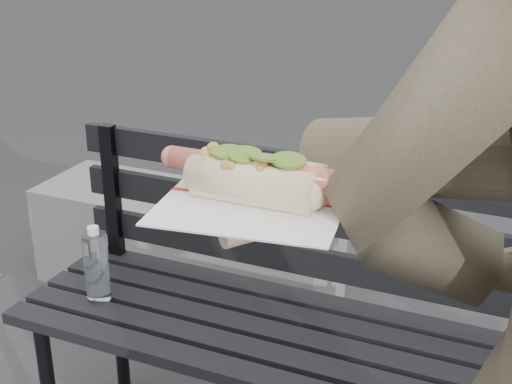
# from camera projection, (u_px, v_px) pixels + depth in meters

# --- Properties ---
(park_bench) EXTENTS (1.50, 0.44, 0.88)m
(park_bench) POSITION_uv_depth(u_px,v_px,m) (310.00, 306.00, 1.78)
(park_bench) COLOR black
(park_bench) RESTS_ON ground
(concrete_block) EXTENTS (1.20, 0.40, 0.40)m
(concrete_block) POSITION_uv_depth(u_px,v_px,m) (186.00, 243.00, 2.82)
(concrete_block) COLOR slate
(concrete_block) RESTS_ON ground
(held_hotdog) EXTENTS (0.62, 0.31, 0.20)m
(held_hotdog) POSITION_uv_depth(u_px,v_px,m) (453.00, 168.00, 0.72)
(held_hotdog) COLOR #433B2C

